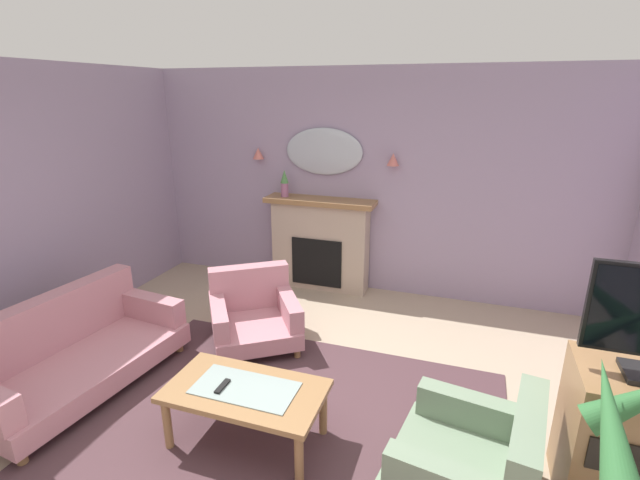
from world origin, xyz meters
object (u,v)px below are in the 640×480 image
object	(u,v)px
wall_mirror	(324,152)
wall_sconce_left	(258,153)
armchair_beside_couch	(253,313)
tv_cabinet	(640,443)
tv_remote	(222,387)
wall_sconce_right	(393,159)
mantel_vase_right	(285,183)
coffee_table	(246,395)
floral_couch	(71,351)
armchair_near_fireplace	(477,458)
fireplace	(320,245)

from	to	relation	value
wall_mirror	wall_sconce_left	xyz separation A→B (m)	(-0.85, -0.05, -0.05)
armchair_beside_couch	tv_cabinet	bearing A→B (deg)	-18.50
tv_remote	armchair_beside_couch	xyz separation A→B (m)	(-0.43, 1.32, -0.15)
wall_sconce_right	armchair_beside_couch	distance (m)	2.32
tv_remote	mantel_vase_right	bearing A→B (deg)	103.94
wall_mirror	coffee_table	bearing A→B (deg)	-82.38
wall_sconce_left	floral_couch	bearing A→B (deg)	-99.81
mantel_vase_right	armchair_near_fireplace	xyz separation A→B (m)	(2.37, -2.71, -1.03)
fireplace	tv_remote	size ratio (longest dim) A/B	8.50
mantel_vase_right	floral_couch	xyz separation A→B (m)	(-0.87, -2.59, -1.01)
armchair_near_fireplace	armchair_beside_couch	bearing A→B (deg)	149.17
wall_sconce_left	mantel_vase_right	bearing A→B (deg)	-16.70
mantel_vase_right	coffee_table	size ratio (longest dim) A/B	0.30
wall_sconce_right	tv_cabinet	distance (m)	3.45
fireplace	armchair_near_fireplace	size ratio (longest dim) A/B	1.45
wall_sconce_right	wall_mirror	bearing A→B (deg)	176.63
mantel_vase_right	floral_couch	bearing A→B (deg)	-108.54
fireplace	wall_sconce_left	world-z (taller)	wall_sconce_left
wall_mirror	wall_sconce_right	size ratio (longest dim) A/B	6.86
armchair_beside_couch	tv_cabinet	size ratio (longest dim) A/B	1.26
armchair_near_fireplace	armchair_beside_couch	distance (m)	2.47
fireplace	wall_sconce_left	xyz separation A→B (m)	(-0.85, 0.09, 1.09)
fireplace	armchair_beside_couch	distance (m)	1.51
fireplace	coffee_table	world-z (taller)	fireplace
floral_couch	armchair_beside_couch	size ratio (longest dim) A/B	1.58
wall_sconce_left	armchair_near_fireplace	world-z (taller)	wall_sconce_left
coffee_table	tv_remote	xyz separation A→B (m)	(-0.15, -0.05, 0.07)
wall_sconce_left	tv_cabinet	xyz separation A→B (m)	(3.66, -2.57, -1.21)
fireplace	coffee_table	xyz separation A→B (m)	(0.39, -2.74, -0.19)
wall_sconce_right	mantel_vase_right	bearing A→B (deg)	-174.73
coffee_table	armchair_near_fireplace	xyz separation A→B (m)	(1.54, 0.01, -0.08)
armchair_near_fireplace	armchair_beside_couch	size ratio (longest dim) A/B	0.83
mantel_vase_right	armchair_near_fireplace	distance (m)	3.74
coffee_table	armchair_near_fireplace	world-z (taller)	armchair_near_fireplace
wall_sconce_left	tv_cabinet	distance (m)	4.63
floral_couch	armchair_beside_couch	distance (m)	1.60
wall_mirror	tv_cabinet	distance (m)	4.04
wall_sconce_right	coffee_table	size ratio (longest dim) A/B	0.13
wall_sconce_right	tv_cabinet	bearing A→B (deg)	-52.69
fireplace	wall_sconce_right	bearing A→B (deg)	6.16
wall_sconce_right	coffee_table	xyz separation A→B (m)	(-0.46, -2.84, -1.28)
tv_remote	tv_cabinet	xyz separation A→B (m)	(2.57, 0.31, -0.00)
mantel_vase_right	tv_cabinet	world-z (taller)	mantel_vase_right
wall_sconce_right	armchair_beside_couch	size ratio (longest dim) A/B	0.12
floral_couch	tv_cabinet	bearing A→B (deg)	1.95
armchair_beside_couch	coffee_table	bearing A→B (deg)	-65.35
wall_sconce_left	wall_sconce_right	bearing A→B (deg)	0.00
tv_cabinet	armchair_beside_couch	bearing A→B (deg)	161.50
wall_sconce_left	tv_cabinet	size ratio (longest dim) A/B	0.16
wall_mirror	tv_remote	bearing A→B (deg)	-85.40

